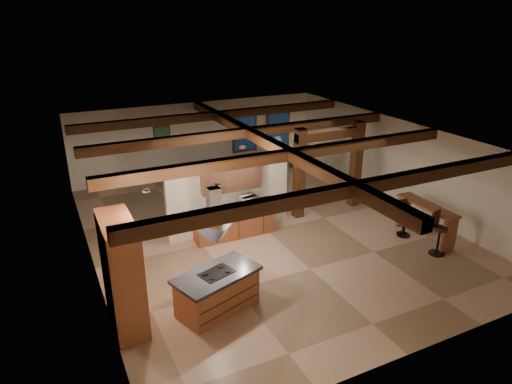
% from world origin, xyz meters
% --- Properties ---
extents(ground, '(12.00, 12.00, 0.00)m').
position_xyz_m(ground, '(0.00, 0.00, 0.00)').
color(ground, tan).
rests_on(ground, ground).
extents(room_walls, '(12.00, 12.00, 12.00)m').
position_xyz_m(room_walls, '(0.00, 0.00, 1.78)').
color(room_walls, silver).
rests_on(room_walls, ground).
extents(ceiling_beams, '(10.00, 12.00, 0.28)m').
position_xyz_m(ceiling_beams, '(0.00, 0.00, 2.76)').
color(ceiling_beams, '#391C0E').
rests_on(ceiling_beams, room_walls).
extents(timber_posts, '(2.50, 0.30, 2.90)m').
position_xyz_m(timber_posts, '(2.50, 0.50, 1.76)').
color(timber_posts, '#391C0E').
rests_on(timber_posts, ground).
extents(partition_wall, '(3.80, 0.18, 2.20)m').
position_xyz_m(partition_wall, '(-1.00, 0.50, 1.10)').
color(partition_wall, silver).
rests_on(partition_wall, ground).
extents(pantry_cabinet, '(0.67, 1.60, 2.40)m').
position_xyz_m(pantry_cabinet, '(-4.67, -2.60, 1.20)').
color(pantry_cabinet, '#A05B33').
rests_on(pantry_cabinet, ground).
extents(back_counter, '(2.50, 0.66, 0.94)m').
position_xyz_m(back_counter, '(-1.00, 0.11, 0.48)').
color(back_counter, '#A05B33').
rests_on(back_counter, ground).
extents(upper_display_cabinet, '(1.80, 0.36, 0.95)m').
position_xyz_m(upper_display_cabinet, '(-1.00, 0.31, 1.85)').
color(upper_display_cabinet, '#A05B33').
rests_on(upper_display_cabinet, partition_wall).
extents(range_hood, '(1.10, 1.10, 1.40)m').
position_xyz_m(range_hood, '(-2.77, -3.00, 1.78)').
color(range_hood, silver).
rests_on(range_hood, room_walls).
extents(back_windows, '(2.70, 0.07, 1.70)m').
position_xyz_m(back_windows, '(2.80, 5.93, 1.50)').
color(back_windows, '#391C0E').
rests_on(back_windows, room_walls).
extents(framed_art, '(0.65, 0.05, 0.85)m').
position_xyz_m(framed_art, '(-1.50, 5.94, 1.70)').
color(framed_art, '#391C0E').
rests_on(framed_art, room_walls).
extents(recessed_cans, '(3.16, 2.46, 0.03)m').
position_xyz_m(recessed_cans, '(-2.53, -1.93, 2.87)').
color(recessed_cans, silver).
rests_on(recessed_cans, room_walls).
extents(kitchen_island, '(2.09, 1.54, 0.93)m').
position_xyz_m(kitchen_island, '(-2.77, -3.00, 0.47)').
color(kitchen_island, '#A05B33').
rests_on(kitchen_island, ground).
extents(dining_table, '(2.27, 1.77, 0.70)m').
position_xyz_m(dining_table, '(-0.02, 3.39, 0.35)').
color(dining_table, '#3A1E0E').
rests_on(dining_table, ground).
extents(sofa, '(2.15, 1.33, 0.59)m').
position_xyz_m(sofa, '(2.14, 5.42, 0.29)').
color(sofa, black).
rests_on(sofa, ground).
extents(microwave, '(0.52, 0.40, 0.26)m').
position_xyz_m(microwave, '(-0.57, 0.11, 1.07)').
color(microwave, '#B1B1B6').
rests_on(microwave, back_counter).
extents(bar_counter, '(0.53, 2.01, 1.05)m').
position_xyz_m(bar_counter, '(3.92, -2.43, 0.71)').
color(bar_counter, '#A05B33').
rests_on(bar_counter, ground).
extents(side_table, '(0.49, 0.49, 0.50)m').
position_xyz_m(side_table, '(4.04, 5.09, 0.25)').
color(side_table, '#391C0E').
rests_on(side_table, ground).
extents(table_lamp, '(0.31, 0.31, 0.37)m').
position_xyz_m(table_lamp, '(4.04, 5.09, 0.76)').
color(table_lamp, black).
rests_on(table_lamp, side_table).
extents(bar_stool_a, '(0.43, 0.45, 1.22)m').
position_xyz_m(bar_stool_a, '(3.53, -3.28, 0.62)').
color(bar_stool_a, black).
rests_on(bar_stool_a, ground).
extents(bar_stool_b, '(0.38, 0.39, 1.01)m').
position_xyz_m(bar_stool_b, '(3.54, -1.98, 0.51)').
color(bar_stool_b, black).
rests_on(bar_stool_b, ground).
extents(bar_stool_c, '(0.39, 0.40, 1.11)m').
position_xyz_m(bar_stool_c, '(3.49, -2.05, 0.56)').
color(bar_stool_c, black).
rests_on(bar_stool_c, ground).
extents(dining_chairs, '(1.85, 1.85, 1.18)m').
position_xyz_m(dining_chairs, '(-0.02, 3.39, 0.60)').
color(dining_chairs, '#391C0E').
rests_on(dining_chairs, ground).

